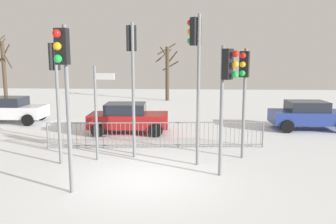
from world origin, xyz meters
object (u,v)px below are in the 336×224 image
object	(u,v)px
bare_tree_left	(167,71)
traffic_light_foreground_right	(244,79)
traffic_light_mid_right	(227,82)
car_white_trailing	(10,109)
bare_tree_centre	(4,69)
direction_sign_post	(97,109)
traffic_light_rear_right	(132,60)
car_red_far	(128,118)
traffic_light_rear_left	(64,72)
car_blue_mid	(308,115)
traffic_light_mid_left	(196,57)
traffic_light_foreground_left	(55,74)

from	to	relation	value
bare_tree_left	traffic_light_foreground_right	bearing A→B (deg)	-77.66
traffic_light_mid_right	bare_tree_left	bearing A→B (deg)	-136.21
car_white_trailing	bare_tree_centre	size ratio (longest dim) A/B	0.69
traffic_light_mid_right	direction_sign_post	xyz separation A→B (m)	(-4.32, 1.43, -1.06)
traffic_light_rear_right	bare_tree_left	bearing A→B (deg)	66.25
traffic_light_mid_right	direction_sign_post	bearing A→B (deg)	-73.30
traffic_light_mid_right	car_red_far	xyz separation A→B (m)	(-4.05, 5.86, -2.16)
traffic_light_rear_left	car_white_trailing	xyz separation A→B (m)	(-6.89, 9.75, -2.50)
traffic_light_rear_right	car_blue_mid	distance (m)	10.12
traffic_light_mid_left	car_blue_mid	xyz separation A→B (m)	(5.92, 6.04, -2.91)
traffic_light_mid_left	traffic_light_rear_left	distance (m)	4.46
car_white_trailing	car_blue_mid	xyz separation A→B (m)	(16.22, -0.86, 0.00)
traffic_light_foreground_right	car_blue_mid	world-z (taller)	traffic_light_foreground_right
traffic_light_mid_right	car_red_far	world-z (taller)	traffic_light_mid_right
traffic_light_rear_left	bare_tree_left	bearing A→B (deg)	-87.74
traffic_light_foreground_left	car_white_trailing	distance (m)	9.29
traffic_light_foreground_left	bare_tree_centre	size ratio (longest dim) A/B	0.76
traffic_light_foreground_left	traffic_light_foreground_right	distance (m)	6.48
traffic_light_foreground_right	direction_sign_post	bearing A→B (deg)	27.18
car_red_far	traffic_light_foreground_right	bearing A→B (deg)	-42.46
traffic_light_mid_left	traffic_light_rear_right	size ratio (longest dim) A/B	1.03
traffic_light_mid_left	traffic_light_foreground_left	world-z (taller)	traffic_light_mid_left
traffic_light_rear_left	car_white_trailing	size ratio (longest dim) A/B	1.16
traffic_light_foreground_left	car_blue_mid	size ratio (longest dim) A/B	1.10
traffic_light_mid_left	traffic_light_rear_left	size ratio (longest dim) A/B	1.13
traffic_light_foreground_right	car_red_far	size ratio (longest dim) A/B	1.02
traffic_light_rear_left	traffic_light_foreground_right	distance (m)	6.22
traffic_light_foreground_left	car_blue_mid	bearing A→B (deg)	-7.64
traffic_light_rear_right	bare_tree_centre	xyz separation A→B (m)	(-13.15, 14.87, -0.82)
traffic_light_foreground_right	bare_tree_centre	bearing A→B (deg)	-18.93
traffic_light_rear_right	direction_sign_post	bearing A→B (deg)	-177.07
direction_sign_post	bare_tree_centre	xyz separation A→B (m)	(-11.99, 15.44, 0.87)
traffic_light_rear_left	car_red_far	world-z (taller)	traffic_light_rear_left
traffic_light_mid_right	car_red_far	distance (m)	7.44
traffic_light_rear_left	car_blue_mid	distance (m)	13.12
direction_sign_post	car_blue_mid	world-z (taller)	direction_sign_post
traffic_light_mid_left	car_blue_mid	world-z (taller)	traffic_light_mid_left
traffic_light_mid_right	direction_sign_post	world-z (taller)	traffic_light_mid_right
traffic_light_foreground_right	bare_tree_left	xyz separation A→B (m)	(-3.75, 17.13, -0.34)
direction_sign_post	car_white_trailing	world-z (taller)	direction_sign_post
car_red_far	car_white_trailing	xyz separation A→B (m)	(-7.15, 2.24, 0.00)
traffic_light_mid_left	car_white_trailing	bearing A→B (deg)	100.90
traffic_light_rear_left	traffic_light_rear_right	bearing A→B (deg)	-101.31
car_red_far	car_white_trailing	distance (m)	7.49
direction_sign_post	car_white_trailing	size ratio (longest dim) A/B	0.87
traffic_light_mid_left	traffic_light_rear_left	world-z (taller)	traffic_light_mid_left
traffic_light_mid_right	bare_tree_left	world-z (taller)	bare_tree_left
traffic_light_mid_right	traffic_light_rear_left	distance (m)	4.62
bare_tree_left	car_red_far	bearing A→B (deg)	-94.83
car_red_far	bare_tree_left	xyz separation A→B (m)	(1.11, 13.15, 1.80)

